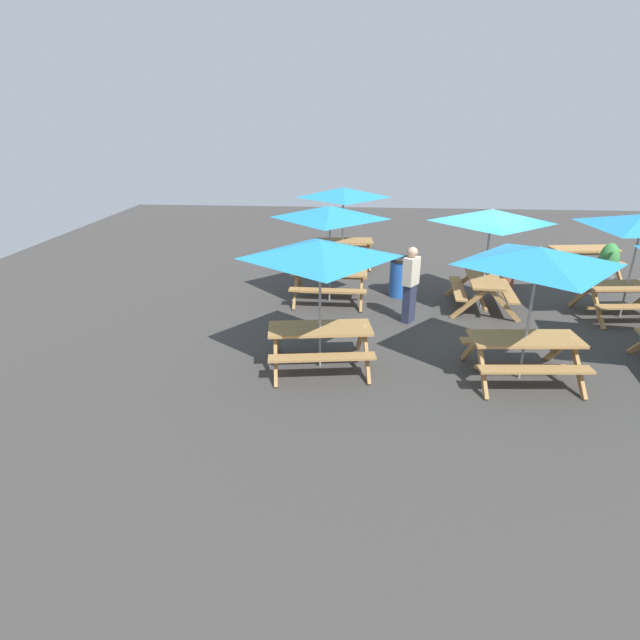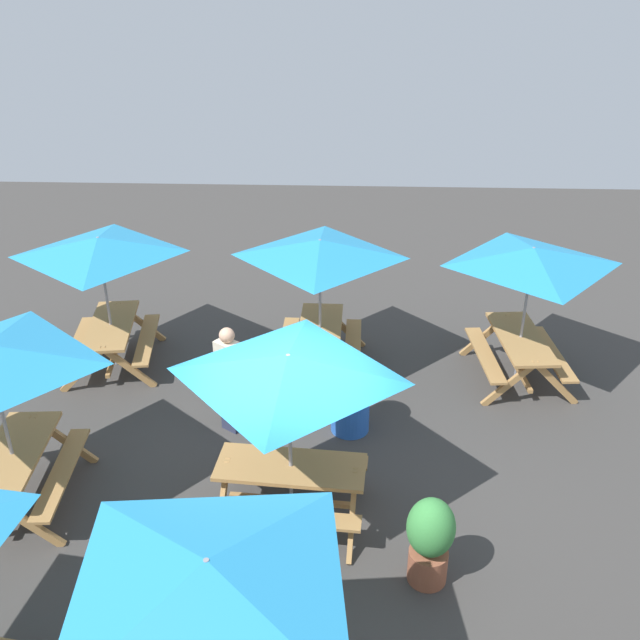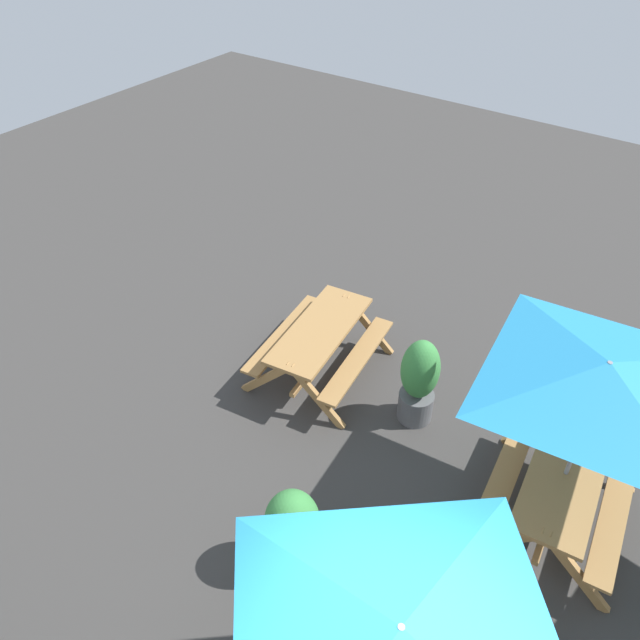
{
  "view_description": "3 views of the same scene",
  "coord_description": "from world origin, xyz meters",
  "views": [
    {
      "loc": [
        2.74,
        11.2,
        4.16
      ],
      "look_at": [
        3.37,
        3.22,
        0.9
      ],
      "focal_mm": 28.0,
      "sensor_mm": 36.0,
      "label": 1
    },
    {
      "loc": [
        -6.95,
        -0.71,
        6.23
      ],
      "look_at": [
        3.41,
        -0.26,
        0.9
      ],
      "focal_mm": 40.0,
      "sensor_mm": 36.0,
      "label": 2
    },
    {
      "loc": [
        1.48,
        0.52,
        5.97
      ],
      "look_at": [
        -3.6,
        -3.09,
        0.9
      ],
      "focal_mm": 35.0,
      "sensor_mm": 36.0,
      "label": 3
    }
  ],
  "objects": [
    {
      "name": "potted_plant_1",
      "position": [
        -3.61,
        -1.62,
        0.64
      ],
      "size": [
        0.47,
        0.47,
        1.24
      ],
      "color": "#59595B",
      "rests_on": "ground"
    },
    {
      "name": "picnic_table_1",
      "position": [
        -3.6,
        -3.09,
        0.56
      ],
      "size": [
        1.97,
        1.74,
        0.81
      ],
      "rotation": [
        0.0,
        0.0,
        0.14
      ],
      "color": "#A87A44",
      "rests_on": "ground"
    },
    {
      "name": "potted_plant_0",
      "position": [
        -1.12,
        -1.65,
        0.6
      ],
      "size": [
        0.53,
        0.53,
        1.1
      ],
      "color": "#935138",
      "rests_on": "ground"
    },
    {
      "name": "picnic_table_4",
      "position": [
        -3.17,
        0.28,
        1.99
      ],
      "size": [
        2.81,
        2.81,
        2.34
      ],
      "rotation": [
        0.0,
        0.0,
        0.1
      ],
      "color": "#A87A44",
      "rests_on": "ground"
    }
  ]
}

